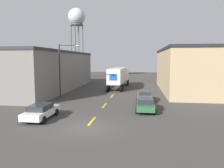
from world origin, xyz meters
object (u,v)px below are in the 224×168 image
parked_car_right_near (145,104)px  street_lamp (62,67)px  parked_car_left_near (41,111)px  parked_car_right_mid (145,96)px  water_tower (77,18)px  semi_truck (119,76)px

parked_car_right_near → street_lamp: 13.59m
parked_car_right_near → parked_car_left_near: size_ratio=1.00×
parked_car_right_mid → water_tower: 44.72m
parked_car_left_near → water_tower: size_ratio=0.22×
parked_car_right_near → street_lamp: size_ratio=0.60×
water_tower → street_lamp: size_ratio=2.75×
parked_car_right_mid → street_lamp: size_ratio=0.60×
semi_truck → water_tower: bearing=126.2°
parked_car_left_near → street_lamp: (-1.92, 10.89, 3.70)m
parked_car_right_mid → water_tower: bearing=118.5°
semi_truck → parked_car_left_near: semi_truck is taller
parked_car_right_mid → water_tower: (-19.73, 36.37, 16.97)m
parked_car_right_near → parked_car_right_mid: (0.00, 5.45, 0.00)m
parked_car_right_mid → parked_car_left_near: same height
water_tower → parked_car_left_near: bearing=-77.5°
semi_truck → parked_car_left_near: size_ratio=2.80×
parked_car_right_near → parked_car_right_mid: bearing=90.0°
semi_truck → parked_car_right_mid: size_ratio=2.80×
street_lamp → parked_car_right_near: bearing=-29.4°
parked_car_right_near → parked_car_right_mid: size_ratio=1.00×
street_lamp → semi_truck: bearing=61.4°
semi_truck → water_tower: (-15.05, 23.06, 15.39)m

